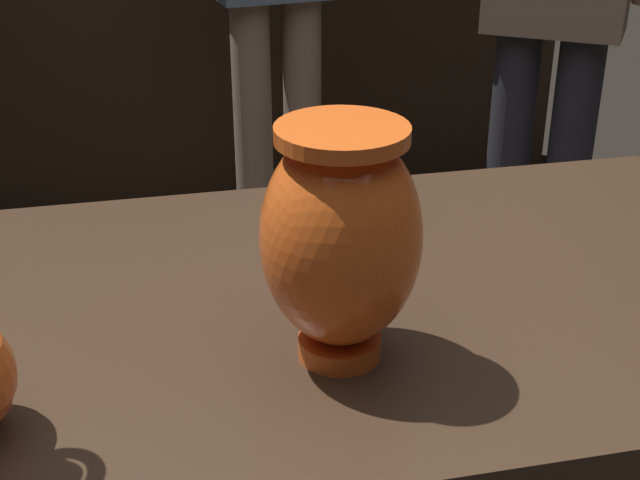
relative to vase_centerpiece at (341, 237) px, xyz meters
name	(u,v)px	position (x,y,z in m)	size (l,w,h in m)	color
back_display_shelf	(176,60)	(-0.01, 2.32, -0.44)	(2.60, 0.40, 0.99)	black
vase_centerpiece	(341,237)	(0.00, 0.00, 0.00)	(0.15, 0.15, 0.24)	#E55B1E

